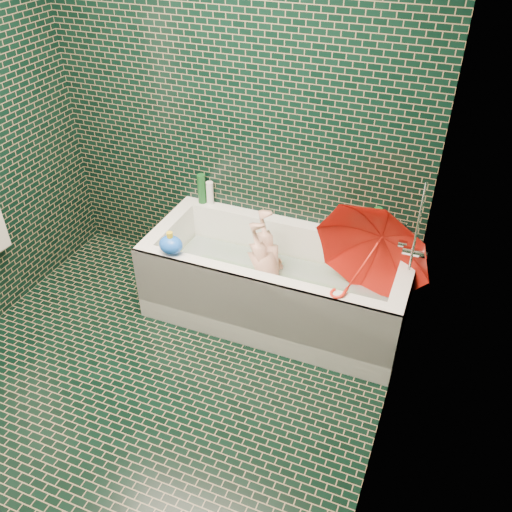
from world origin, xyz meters
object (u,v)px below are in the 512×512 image
at_px(rubber_duck, 365,231).
at_px(child, 270,277).
at_px(bath_toy, 171,245).
at_px(bathtub, 276,290).
at_px(umbrella, 363,265).

bearing_deg(rubber_duck, child, -168.00).
height_order(rubber_duck, bath_toy, bath_toy).
height_order(bathtub, bath_toy, bath_toy).
bearing_deg(rubber_duck, bath_toy, -169.92).
distance_m(child, bath_toy, 0.69).
bearing_deg(child, bathtub, 86.69).
xyz_separation_m(child, umbrella, (0.61, -0.05, 0.30)).
xyz_separation_m(umbrella, bath_toy, (-1.15, -0.24, 0.01)).
distance_m(child, rubber_duck, 0.69).
bearing_deg(rubber_duck, umbrella, -99.75).
height_order(bathtub, umbrella, umbrella).
bearing_deg(umbrella, rubber_duck, 113.92).
bearing_deg(child, rubber_duck, 124.25).
relative_size(bathtub, rubber_duck, 13.92).
relative_size(umbrella, rubber_duck, 5.72).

